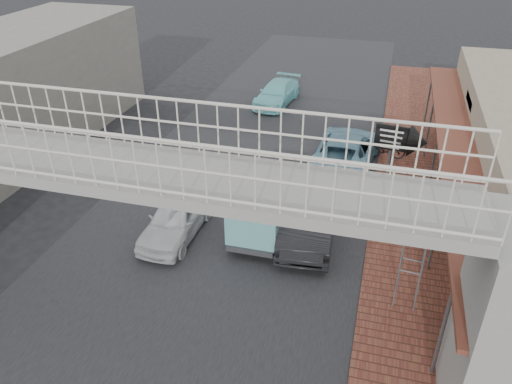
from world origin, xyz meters
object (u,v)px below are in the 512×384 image
Objects in this scene: angkot_curb at (346,150)px; angkot_van at (264,202)px; white_hatchback at (177,217)px; motorcycle_far at (392,138)px; motorcycle_near at (387,150)px; arrow_sign at (415,142)px; angkot_far at (277,93)px; street_clock at (419,227)px; dark_sedan at (309,212)px.

angkot_van is (-2.11, -5.66, 0.41)m from angkot_curb.
white_hatchback reaches higher than motorcycle_far.
white_hatchback is at bearing 124.33° from motorcycle_near.
angkot_far is at bearing 134.67° from arrow_sign.
angkot_van reaches higher than angkot_far.
angkot_curb is 8.74m from street_clock.
dark_sedan reaches higher than angkot_curb.
white_hatchback is 2.40× the size of motorcycle_near.
arrow_sign is (7.41, 3.80, 1.96)m from white_hatchback.
arrow_sign is (2.53, -2.77, 1.88)m from angkot_curb.
white_hatchback reaches higher than motorcycle_near.
motorcycle_far is at bearing -22.71° from motorcycle_near.
street_clock is 5.35m from arrow_sign.
angkot_van reaches higher than motorcycle_near.
angkot_far is 2.58× the size of motorcycle_near.
angkot_far is at bearing -52.52° from angkot_curb.
angkot_curb is (0.63, 5.32, -0.06)m from dark_sedan.
white_hatchback is at bearing -145.09° from arrow_sign.
angkot_van is 5.66m from arrow_sign.
motorcycle_near is (2.32, 6.23, -0.27)m from dark_sedan.
street_clock is at bearing -57.41° from angkot_far.
arrow_sign reaches higher than white_hatchback.
angkot_van is 2.00× the size of motorcycle_far.
arrow_sign is at bearing 97.28° from street_clock.
dark_sedan is at bearing 12.79° from angkot_van.
angkot_curb reaches higher than motorcycle_far.
white_hatchback is 7.91m from street_clock.
arrow_sign is at bearing -158.65° from motorcycle_far.
white_hatchback is at bearing -161.97° from angkot_van.
arrow_sign is (-0.09, 5.35, -0.03)m from street_clock.
angkot_far is at bearing 89.37° from white_hatchback.
dark_sedan reaches higher than motorcycle_far.
motorcycle_far is (0.16, 1.06, 0.14)m from motorcycle_near.
angkot_far is 1.35× the size of street_clock.
angkot_far is at bearing 122.18° from street_clock.
angkot_far is at bearing 102.99° from dark_sedan.
angkot_curb is 1.27× the size of angkot_far.
dark_sedan is 12.54m from angkot_far.
dark_sedan is 6.65m from motorcycle_near.
motorcycle_near is 0.52× the size of street_clock.
angkot_van is at bearing 72.63° from angkot_curb.
angkot_curb is 1.43× the size of angkot_van.
angkot_curb is at bearing 69.34° from angkot_van.
street_clock is 0.98× the size of arrow_sign.
angkot_far is at bearing 67.18° from motorcycle_far.
motorcycle_far is 10.31m from street_clock.
street_clock reaches higher than angkot_curb.
street_clock is at bearing 171.47° from motorcycle_near.
arrow_sign reaches higher than angkot_curb.
white_hatchback is at bearing -84.86° from angkot_far.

